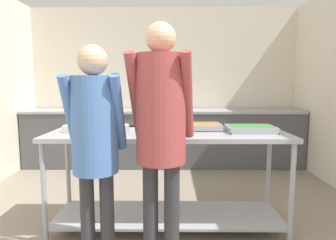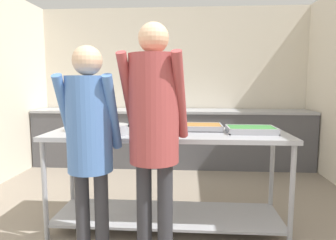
{
  "view_description": "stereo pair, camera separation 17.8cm",
  "coord_description": "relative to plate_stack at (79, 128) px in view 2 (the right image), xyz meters",
  "views": [
    {
      "loc": [
        0.11,
        -1.12,
        1.37
      ],
      "look_at": [
        0.09,
        1.71,
        1.02
      ],
      "focal_mm": 32.0,
      "sensor_mm": 36.0,
      "label": 1
    },
    {
      "loc": [
        0.28,
        -1.11,
        1.37
      ],
      "look_at": [
        0.09,
        1.71,
        1.02
      ],
      "focal_mm": 32.0,
      "sensor_mm": 36.0,
      "label": 2
    }
  ],
  "objects": [
    {
      "name": "serving_tray_vegetables",
      "position": [
        1.61,
        -0.01,
        -0.0
      ],
      "size": [
        0.43,
        0.31,
        0.05
      ],
      "color": "#9EA0A8",
      "rests_on": "serving_counter"
    },
    {
      "name": "plate_stack",
      "position": [
        0.0,
        0.0,
        0.0
      ],
      "size": [
        0.27,
        0.27,
        0.06
      ],
      "color": "white",
      "rests_on": "serving_counter"
    },
    {
      "name": "guest_serving_left",
      "position": [
        0.34,
        -0.68,
        0.07
      ],
      "size": [
        0.42,
        0.32,
        1.63
      ],
      "color": "#2D2D33",
      "rests_on": "ground_plane"
    },
    {
      "name": "sauce_pan",
      "position": [
        0.38,
        -0.18,
        0.02
      ],
      "size": [
        0.41,
        0.27,
        0.09
      ],
      "color": "#9EA0A8",
      "rests_on": "serving_counter"
    },
    {
      "name": "broccoli_bowl",
      "position": [
        0.73,
        0.02,
        0.01
      ],
      "size": [
        0.23,
        0.23,
        0.11
      ],
      "color": "silver",
      "rests_on": "serving_counter"
    },
    {
      "name": "back_counter",
      "position": [
        0.76,
        2.16,
        -0.48
      ],
      "size": [
        4.51,
        0.65,
        0.93
      ],
      "color": "#4C4C51",
      "rests_on": "ground_plane"
    },
    {
      "name": "guest_serving_right",
      "position": [
        0.8,
        -0.69,
        0.16
      ],
      "size": [
        0.48,
        0.4,
        1.78
      ],
      "color": "#2D2D33",
      "rests_on": "ground_plane"
    },
    {
      "name": "wall_rear",
      "position": [
        0.76,
        2.53,
        0.37
      ],
      "size": [
        4.67,
        0.06,
        2.65
      ],
      "color": "beige",
      "rests_on": "ground_plane"
    },
    {
      "name": "serving_counter",
      "position": [
        0.85,
        -0.03,
        -0.33
      ],
      "size": [
        2.19,
        0.7,
        0.92
      ],
      "color": "#9EA0A8",
      "rests_on": "ground_plane"
    },
    {
      "name": "serving_tray_roast",
      "position": [
        1.12,
        0.13,
        -0.0
      ],
      "size": [
        0.48,
        0.33,
        0.05
      ],
      "color": "#9EA0A8",
      "rests_on": "serving_counter"
    },
    {
      "name": "water_bottle",
      "position": [
        0.68,
        2.08,
        0.09
      ],
      "size": [
        0.08,
        0.08,
        0.25
      ],
      "color": "silver",
      "rests_on": "back_counter"
    }
  ]
}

